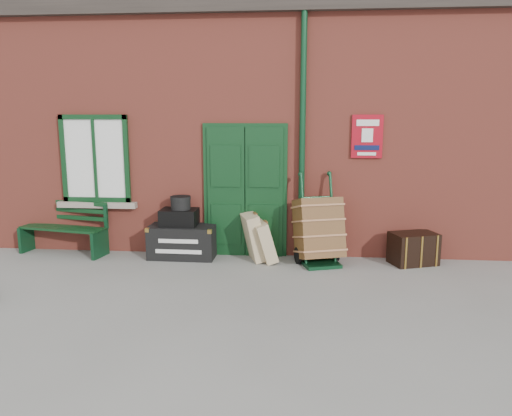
# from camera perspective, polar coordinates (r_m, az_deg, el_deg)

# --- Properties ---
(ground) EXTENTS (80.00, 80.00, 0.00)m
(ground) POSITION_cam_1_polar(r_m,az_deg,el_deg) (7.29, -0.15, -8.64)
(ground) COLOR gray
(ground) RESTS_ON ground
(station_building) EXTENTS (10.30, 4.30, 4.36)m
(station_building) POSITION_cam_1_polar(r_m,az_deg,el_deg) (10.36, 1.68, 9.36)
(station_building) COLOR #AF4838
(station_building) RESTS_ON ground
(bench) EXTENTS (1.59, 0.76, 0.94)m
(bench) POSITION_cam_1_polar(r_m,az_deg,el_deg) (9.35, -20.98, -1.97)
(bench) COLOR #0D3216
(bench) RESTS_ON ground
(houdini_trunk) EXTENTS (1.12, 0.62, 0.55)m
(houdini_trunk) POSITION_cam_1_polar(r_m,az_deg,el_deg) (8.61, -8.36, -3.77)
(houdini_trunk) COLOR black
(houdini_trunk) RESTS_ON ground
(strongbox) EXTENTS (0.61, 0.45, 0.28)m
(strongbox) POSITION_cam_1_polar(r_m,az_deg,el_deg) (8.52, -8.76, -1.05)
(strongbox) COLOR black
(strongbox) RESTS_ON houdini_trunk
(hatbox) EXTENTS (0.34, 0.34, 0.22)m
(hatbox) POSITION_cam_1_polar(r_m,az_deg,el_deg) (8.47, -8.62, 0.60)
(hatbox) COLOR black
(hatbox) RESTS_ON strongbox
(suitcase_back) EXTENTS (0.53, 0.64, 0.79)m
(suitcase_back) POSITION_cam_1_polar(r_m,az_deg,el_deg) (8.32, -0.23, -3.32)
(suitcase_back) COLOR tan
(suitcase_back) RESTS_ON ground
(suitcase_front) EXTENTS (0.51, 0.58, 0.68)m
(suitcase_front) POSITION_cam_1_polar(r_m,az_deg,el_deg) (8.22, 0.95, -3.88)
(suitcase_front) COLOR tan
(suitcase_front) RESTS_ON ground
(porter_trolley) EXTENTS (0.90, 0.94, 1.45)m
(porter_trolley) POSITION_cam_1_polar(r_m,az_deg,el_deg) (8.16, 7.16, -2.48)
(porter_trolley) COLOR #0D351C
(porter_trolley) RESTS_ON ground
(dark_trunk) EXTENTS (0.83, 0.68, 0.52)m
(dark_trunk) POSITION_cam_1_polar(r_m,az_deg,el_deg) (8.53, 17.54, -4.43)
(dark_trunk) COLOR black
(dark_trunk) RESTS_ON ground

